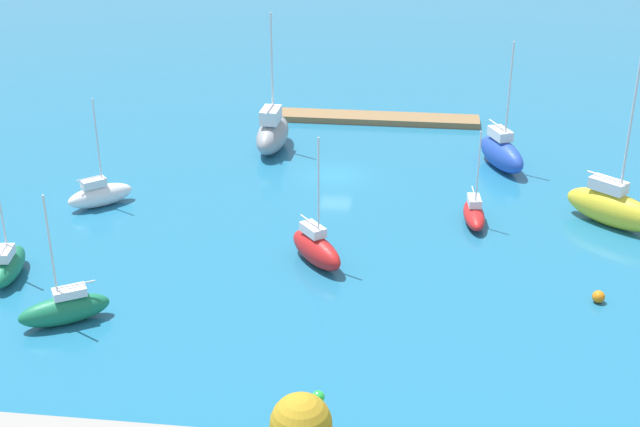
# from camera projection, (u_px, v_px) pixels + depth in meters

# --- Properties ---
(water) EXTENTS (160.00, 160.00, 0.00)m
(water) POSITION_uv_depth(u_px,v_px,m) (336.00, 175.00, 70.85)
(water) COLOR #1E668C
(water) RESTS_ON ground
(pier_dock) EXTENTS (19.64, 2.79, 0.58)m
(pier_dock) POSITION_uv_depth(u_px,v_px,m) (376.00, 118.00, 83.10)
(pier_dock) COLOR olive
(pier_dock) RESTS_ON ground
(harbor_beacon) EXTENTS (0.56, 0.56, 3.73)m
(harbor_beacon) POSITION_uv_depth(u_px,v_px,m) (318.00, 422.00, 36.91)
(harbor_beacon) COLOR silver
(harbor_beacon) RESTS_ON breakwater
(park_tree_mideast) EXTENTS (2.48, 2.48, 5.33)m
(park_tree_mideast) POSITION_uv_depth(u_px,v_px,m) (301.00, 425.00, 33.87)
(park_tree_mideast) COLOR brown
(park_tree_mideast) RESTS_ON shoreline_park
(sailboat_red_west_end) EXTENTS (1.81, 4.76, 7.12)m
(sailboat_red_west_end) POSITION_uv_depth(u_px,v_px,m) (474.00, 214.00, 62.28)
(sailboat_red_west_end) COLOR red
(sailboat_red_west_end) RESTS_ON water
(sailboat_green_inner_mooring) EXTENTS (5.24, 4.04, 8.16)m
(sailboat_green_inner_mooring) POSITION_uv_depth(u_px,v_px,m) (65.00, 309.00, 50.04)
(sailboat_green_inner_mooring) COLOR #19724C
(sailboat_green_inner_mooring) RESTS_ON water
(sailboat_white_along_channel) EXTENTS (4.79, 4.41, 8.34)m
(sailboat_white_along_channel) POSITION_uv_depth(u_px,v_px,m) (100.00, 194.00, 64.98)
(sailboat_white_along_channel) COLOR white
(sailboat_white_along_channel) RESTS_ON water
(sailboat_blue_lone_north) EXTENTS (4.46, 6.79, 10.74)m
(sailboat_blue_lone_north) POSITION_uv_depth(u_px,v_px,m) (501.00, 152.00, 71.77)
(sailboat_blue_lone_north) COLOR #2347B2
(sailboat_blue_lone_north) RESTS_ON water
(sailboat_yellow_off_beacon) EXTENTS (6.86, 6.13, 12.38)m
(sailboat_yellow_off_beacon) POSITION_uv_depth(u_px,v_px,m) (612.00, 207.00, 61.76)
(sailboat_yellow_off_beacon) COLOR yellow
(sailboat_yellow_off_beacon) RESTS_ON water
(sailboat_gray_near_pier) EXTENTS (2.76, 7.11, 11.94)m
(sailboat_gray_near_pier) POSITION_uv_depth(u_px,v_px,m) (272.00, 133.00, 75.52)
(sailboat_gray_near_pier) COLOR gray
(sailboat_gray_near_pier) RESTS_ON water
(sailboat_red_mid_basin) EXTENTS (4.57, 5.09, 8.86)m
(sailboat_red_mid_basin) POSITION_uv_depth(u_px,v_px,m) (316.00, 248.00, 56.59)
(sailboat_red_mid_basin) COLOR red
(sailboat_red_mid_basin) RESTS_ON water
(sailboat_green_outer_mooring) EXTENTS (2.23, 5.09, 8.28)m
(sailboat_green_outer_mooring) POSITION_uv_depth(u_px,v_px,m) (9.00, 265.00, 54.91)
(sailboat_green_outer_mooring) COLOR #19724C
(sailboat_green_outer_mooring) RESTS_ON water
(mooring_buoy_orange) EXTENTS (0.77, 0.77, 0.77)m
(mooring_buoy_orange) POSITION_uv_depth(u_px,v_px,m) (599.00, 297.00, 52.37)
(mooring_buoy_orange) COLOR orange
(mooring_buoy_orange) RESTS_ON water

